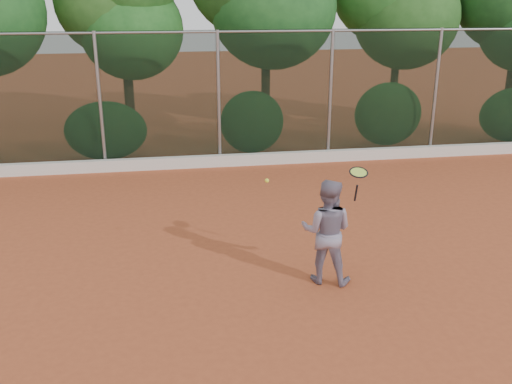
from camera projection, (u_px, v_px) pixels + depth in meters
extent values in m
plane|color=#AB4C28|center=(266.00, 289.00, 8.84)|extent=(80.00, 80.00, 0.00)
cube|color=silver|center=(221.00, 161.00, 15.15)|extent=(24.00, 0.20, 0.30)
imported|color=gray|center=(327.00, 231.00, 8.84)|extent=(1.01, 0.91, 1.69)
cube|color=black|center=(219.00, 100.00, 14.80)|extent=(24.00, 0.01, 3.50)
cylinder|color=gray|center=(217.00, 32.00, 14.24)|extent=(24.00, 0.06, 0.06)
cylinder|color=gray|center=(100.00, 103.00, 14.34)|extent=(0.09, 0.09, 3.50)
cylinder|color=gray|center=(219.00, 100.00, 14.80)|extent=(0.09, 0.09, 3.50)
cylinder|color=gray|center=(330.00, 96.00, 15.26)|extent=(0.09, 0.09, 3.50)
cylinder|color=gray|center=(435.00, 93.00, 15.72)|extent=(0.09, 0.09, 3.50)
cylinder|color=#45291A|center=(130.00, 107.00, 16.76)|extent=(0.28, 0.28, 2.40)
ellipsoid|color=#205B1F|center=(132.00, 30.00, 15.98)|extent=(2.90, 2.40, 2.80)
ellipsoid|color=#28561D|center=(112.00, 0.00, 15.92)|extent=(3.20, 2.70, 3.10)
cylinder|color=#412D19|center=(266.00, 95.00, 16.99)|extent=(0.26, 0.26, 3.00)
ellipsoid|color=#2B722B|center=(274.00, 7.00, 16.11)|extent=(3.60, 3.00, 3.50)
cylinder|color=#49341C|center=(393.00, 95.00, 17.85)|extent=(0.24, 0.24, 2.70)
ellipsoid|color=#22511C|center=(407.00, 17.00, 17.02)|extent=(3.20, 2.70, 3.10)
cylinder|color=#3B2616|center=(508.00, 97.00, 18.08)|extent=(0.28, 0.28, 2.50)
ellipsoid|color=#276024|center=(106.00, 131.00, 15.38)|extent=(2.20, 1.16, 1.60)
ellipsoid|color=#2A6526|center=(252.00, 122.00, 15.96)|extent=(1.80, 1.04, 1.76)
ellipsoid|color=#37762D|center=(388.00, 114.00, 16.54)|extent=(2.00, 1.10, 1.84)
cylinder|color=black|center=(356.00, 193.00, 8.75)|extent=(0.04, 0.13, 0.29)
torus|color=black|center=(359.00, 172.00, 8.58)|extent=(0.31, 0.31, 0.11)
cylinder|color=#C0E443|center=(359.00, 172.00, 8.58)|extent=(0.26, 0.25, 0.08)
sphere|color=#EEF537|center=(267.00, 181.00, 8.52)|extent=(0.06, 0.06, 0.06)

